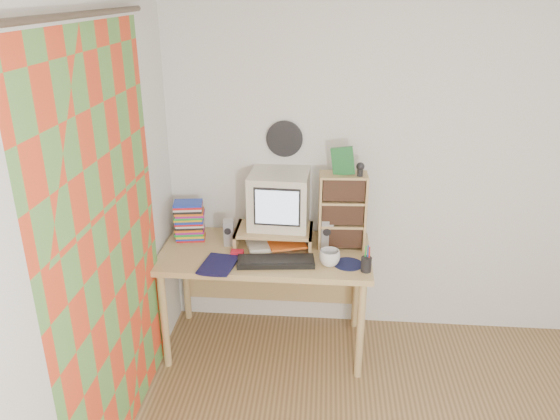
% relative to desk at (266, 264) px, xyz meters
% --- Properties ---
extents(back_wall, '(3.50, 0.00, 3.50)m').
position_rel_desk_xyz_m(back_wall, '(1.03, 0.31, 0.63)').
color(back_wall, silver).
rests_on(back_wall, floor).
extents(left_wall, '(0.00, 3.50, 3.50)m').
position_rel_desk_xyz_m(left_wall, '(-0.72, -1.44, 0.63)').
color(left_wall, silver).
rests_on(left_wall, floor).
extents(curtain, '(0.00, 2.20, 2.20)m').
position_rel_desk_xyz_m(curtain, '(-0.68, -0.96, 0.53)').
color(curtain, '#E44220').
rests_on(curtain, left_wall).
extents(wall_disc, '(0.25, 0.02, 0.25)m').
position_rel_desk_xyz_m(wall_disc, '(0.10, 0.29, 0.81)').
color(wall_disc, black).
rests_on(wall_disc, back_wall).
extents(desk, '(1.40, 0.70, 0.75)m').
position_rel_desk_xyz_m(desk, '(0.00, 0.00, 0.00)').
color(desk, tan).
rests_on(desk, floor).
extents(monitor_riser, '(0.52, 0.30, 0.12)m').
position_rel_desk_xyz_m(monitor_riser, '(0.05, 0.04, 0.23)').
color(monitor_riser, tan).
rests_on(monitor_riser, desk).
extents(crt_monitor, '(0.41, 0.41, 0.37)m').
position_rel_desk_xyz_m(crt_monitor, '(0.08, 0.09, 0.44)').
color(crt_monitor, beige).
rests_on(crt_monitor, monitor_riser).
extents(speaker_left, '(0.08, 0.08, 0.18)m').
position_rel_desk_xyz_m(speaker_left, '(-0.26, 0.01, 0.22)').
color(speaker_left, '#A4A4A8').
rests_on(speaker_left, desk).
extents(speaker_right, '(0.09, 0.09, 0.21)m').
position_rel_desk_xyz_m(speaker_right, '(0.41, 0.02, 0.24)').
color(speaker_right, '#A4A4A8').
rests_on(speaker_right, desk).
extents(keyboard, '(0.50, 0.21, 0.03)m').
position_rel_desk_xyz_m(keyboard, '(0.09, -0.24, 0.15)').
color(keyboard, black).
rests_on(keyboard, desk).
extents(dvd_stack, '(0.21, 0.17, 0.28)m').
position_rel_desk_xyz_m(dvd_stack, '(-0.54, 0.08, 0.27)').
color(dvd_stack, brown).
rests_on(dvd_stack, desk).
extents(cd_rack, '(0.32, 0.18, 0.52)m').
position_rel_desk_xyz_m(cd_rack, '(0.50, 0.06, 0.39)').
color(cd_rack, tan).
rests_on(cd_rack, desk).
extents(mug, '(0.16, 0.16, 0.10)m').
position_rel_desk_xyz_m(mug, '(0.43, -0.23, 0.19)').
color(mug, silver).
rests_on(mug, desk).
extents(diary, '(0.27, 0.22, 0.05)m').
position_rel_desk_xyz_m(diary, '(-0.37, -0.30, 0.16)').
color(diary, '#100F39').
rests_on(diary, desk).
extents(mousepad, '(0.21, 0.21, 0.00)m').
position_rel_desk_xyz_m(mousepad, '(0.55, -0.21, 0.14)').
color(mousepad, '#0F1834').
rests_on(mousepad, desk).
extents(pen_cup, '(0.07, 0.07, 0.13)m').
position_rel_desk_xyz_m(pen_cup, '(0.66, -0.29, 0.20)').
color(pen_cup, black).
rests_on(pen_cup, desk).
extents(papers, '(0.33, 0.28, 0.04)m').
position_rel_desk_xyz_m(papers, '(0.06, 0.01, 0.15)').
color(papers, white).
rests_on(papers, desk).
extents(red_box, '(0.08, 0.05, 0.04)m').
position_rel_desk_xyz_m(red_box, '(-0.17, -0.16, 0.15)').
color(red_box, red).
rests_on(red_box, desk).
extents(game_box, '(0.14, 0.04, 0.18)m').
position_rel_desk_xyz_m(game_box, '(0.49, 0.05, 0.74)').
color(game_box, '#1B602A').
rests_on(game_box, cd_rack).
extents(webcam, '(0.06, 0.06, 0.09)m').
position_rel_desk_xyz_m(webcam, '(0.61, 0.02, 0.70)').
color(webcam, black).
rests_on(webcam, cd_rack).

